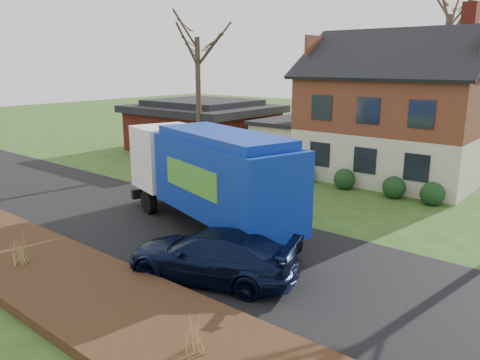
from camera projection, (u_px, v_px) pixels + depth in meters
The scene contains 11 objects.
ground at pixel (194, 235), 17.54m from camera, with size 120.00×120.00×0.00m, color #2B4617.
road at pixel (194, 235), 17.53m from camera, with size 80.00×7.00×0.02m, color black.
mulch_verge at pixel (64, 281), 13.53m from camera, with size 80.00×3.50×0.30m, color black.
main_house at pixel (388, 105), 26.05m from camera, with size 12.95×8.95×9.26m.
ranch_house at pixel (203, 126), 34.23m from camera, with size 9.80×8.20×3.70m.
garbage_truck at pixel (209, 174), 17.41m from camera, with size 9.53×4.93×3.95m.
silver_sedan at pixel (230, 191), 20.86m from camera, with size 1.52×4.37×1.44m, color #9B9EA2.
navy_wagon at pixel (211, 255), 13.84m from camera, with size 2.11×5.18×1.50m, color black.
tree_front_west at pixel (197, 17), 27.25m from camera, with size 3.63×3.63×10.80m.
grass_clump_mid at pixel (19, 248), 14.18m from camera, with size 0.37×0.30×1.03m.
grass_clump_east at pixel (198, 331), 9.90m from camera, with size 0.36×0.30×0.91m.
Camera 1 is at (11.84, -11.63, 6.27)m, focal length 35.00 mm.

